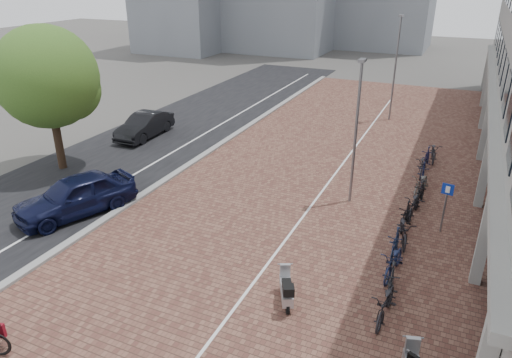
% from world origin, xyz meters
% --- Properties ---
extents(ground, '(140.00, 140.00, 0.00)m').
position_xyz_m(ground, '(0.00, 0.00, 0.00)').
color(ground, '#474442').
rests_on(ground, ground).
extents(plaza_brick, '(14.50, 42.00, 0.04)m').
position_xyz_m(plaza_brick, '(2.00, 12.00, 0.01)').
color(plaza_brick, brown).
rests_on(plaza_brick, ground).
extents(street_asphalt, '(8.00, 50.00, 0.03)m').
position_xyz_m(street_asphalt, '(-9.00, 12.00, 0.01)').
color(street_asphalt, black).
rests_on(street_asphalt, ground).
extents(curb, '(0.35, 42.00, 0.14)m').
position_xyz_m(curb, '(-5.10, 12.00, 0.07)').
color(curb, gray).
rests_on(curb, ground).
extents(lane_line, '(0.12, 44.00, 0.00)m').
position_xyz_m(lane_line, '(-7.00, 12.00, 0.02)').
color(lane_line, white).
rests_on(lane_line, street_asphalt).
extents(parking_line, '(0.10, 30.00, 0.00)m').
position_xyz_m(parking_line, '(2.20, 12.00, 0.04)').
color(parking_line, white).
rests_on(parking_line, plaza_brick).
extents(car_navy, '(3.76, 5.34, 1.69)m').
position_xyz_m(car_navy, '(-6.57, 2.32, 0.84)').
color(car_navy, black).
rests_on(car_navy, ground).
extents(car_dark, '(1.70, 4.49, 1.46)m').
position_xyz_m(car_dark, '(-10.05, 11.69, 0.73)').
color(car_dark, black).
rests_on(car_dark, ground).
extents(scooter_front, '(1.10, 1.59, 1.05)m').
position_xyz_m(scooter_front, '(3.50, 0.51, 0.53)').
color(scooter_front, '#AEAEB3').
rests_on(scooter_front, ground).
extents(parking_sign, '(0.43, 0.13, 2.09)m').
position_xyz_m(parking_sign, '(7.50, 6.97, 1.36)').
color(parking_sign, slate).
rests_on(parking_sign, ground).
extents(lamp_near, '(0.12, 0.12, 6.18)m').
position_xyz_m(lamp_near, '(3.60, 8.13, 3.09)').
color(lamp_near, slate).
rests_on(lamp_near, ground).
extents(lamp_far, '(0.12, 0.12, 6.79)m').
position_xyz_m(lamp_far, '(3.01, 21.55, 3.40)').
color(lamp_far, slate).
rests_on(lamp_far, ground).
extents(street_tree, '(4.94, 4.94, 7.19)m').
position_xyz_m(street_tree, '(-10.83, 5.96, 4.57)').
color(street_tree, '#382619').
rests_on(street_tree, ground).
extents(bike_row, '(1.23, 15.82, 1.05)m').
position_xyz_m(bike_row, '(6.31, 7.90, 0.52)').
color(bike_row, black).
rests_on(bike_row, ground).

